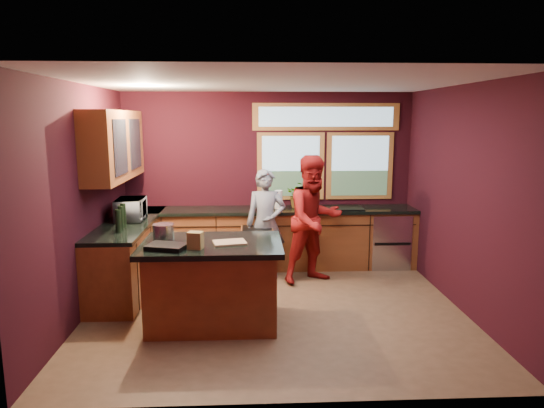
{
  "coord_description": "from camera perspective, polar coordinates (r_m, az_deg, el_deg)",
  "views": [
    {
      "loc": [
        -0.31,
        -5.61,
        2.31
      ],
      "look_at": [
        -0.02,
        0.4,
        1.23
      ],
      "focal_mm": 32.0,
      "sensor_mm": 36.0,
      "label": 1
    }
  ],
  "objects": [
    {
      "name": "left_counter",
      "position": [
        6.91,
        -16.44,
        -5.74
      ],
      "size": [
        0.64,
        2.3,
        0.93
      ],
      "color": "#613117",
      "rests_on": "floor"
    },
    {
      "name": "person_red",
      "position": [
        6.81,
        4.99,
        -1.83
      ],
      "size": [
        1.08,
        0.99,
        1.8
      ],
      "primitive_type": "imported",
      "rotation": [
        0.0,
        0.0,
        0.44
      ],
      "color": "maroon",
      "rests_on": "floor"
    },
    {
      "name": "stock_pot",
      "position": [
        5.61,
        -12.63,
        -3.22
      ],
      "size": [
        0.24,
        0.24,
        0.18
      ],
      "primitive_type": "cylinder",
      "color": "#A9A9AE",
      "rests_on": "island"
    },
    {
      "name": "back_counter",
      "position": [
        7.55,
        1.2,
        -3.99
      ],
      "size": [
        4.5,
        0.64,
        0.93
      ],
      "color": "#613117",
      "rests_on": "floor"
    },
    {
      "name": "black_tray",
      "position": [
        5.23,
        -12.26,
        -4.92
      ],
      "size": [
        0.46,
        0.38,
        0.05
      ],
      "primitive_type": "cube",
      "rotation": [
        0.0,
        0.0,
        -0.27
      ],
      "color": "black",
      "rests_on": "island"
    },
    {
      "name": "island",
      "position": [
        5.56,
        -7.01,
        -9.16
      ],
      "size": [
        1.55,
        1.05,
        0.95
      ],
      "color": "#613117",
      "rests_on": "floor"
    },
    {
      "name": "potted_plant",
      "position": [
        7.49,
        3.15,
        1.11
      ],
      "size": [
        0.37,
        0.32,
        0.41
      ],
      "primitive_type": "imported",
      "color": "#999999",
      "rests_on": "back_counter"
    },
    {
      "name": "microwave",
      "position": [
        6.86,
        -16.27,
        -0.61
      ],
      "size": [
        0.39,
        0.55,
        0.29
      ],
      "primitive_type": "imported",
      "rotation": [
        0.0,
        0.0,
        1.62
      ],
      "color": "#999999",
      "rests_on": "left_counter"
    },
    {
      "name": "paper_towel",
      "position": [
        7.43,
        0.78,
        0.54
      ],
      "size": [
        0.12,
        0.12,
        0.28
      ],
      "primitive_type": "cylinder",
      "color": "white",
      "rests_on": "back_counter"
    },
    {
      "name": "paper_bag",
      "position": [
        5.17,
        -9.0,
        -4.24
      ],
      "size": [
        0.17,
        0.15,
        0.18
      ],
      "primitive_type": "cube",
      "rotation": [
        0.0,
        0.0,
        -0.23
      ],
      "color": "brown",
      "rests_on": "island"
    },
    {
      "name": "room_shell",
      "position": [
        5.96,
        -5.52,
        5.19
      ],
      "size": [
        4.52,
        4.02,
        2.71
      ],
      "color": "black",
      "rests_on": "ground"
    },
    {
      "name": "person_grey",
      "position": [
        7.03,
        -0.73,
        -2.32
      ],
      "size": [
        0.6,
        0.41,
        1.58
      ],
      "primitive_type": "imported",
      "rotation": [
        0.0,
        0.0,
        -0.05
      ],
      "color": "slate",
      "rests_on": "floor"
    },
    {
      "name": "cutting_board",
      "position": [
        5.36,
        -5.01,
        -4.53
      ],
      "size": [
        0.39,
        0.32,
        0.02
      ],
      "primitive_type": "cube",
      "rotation": [
        0.0,
        0.0,
        0.21
      ],
      "color": "#AB7D58",
      "rests_on": "island"
    },
    {
      "name": "floor",
      "position": [
        6.07,
        0.39,
        -12.19
      ],
      "size": [
        4.5,
        4.5,
        0.0
      ],
      "primitive_type": "plane",
      "color": "brown",
      "rests_on": "ground"
    }
  ]
}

